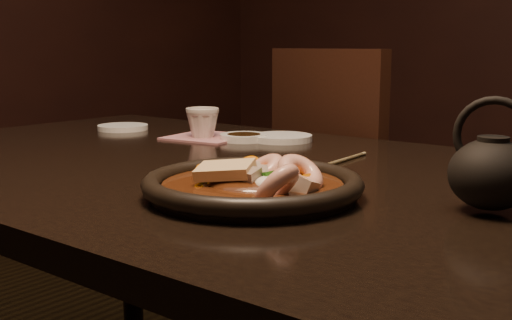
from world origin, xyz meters
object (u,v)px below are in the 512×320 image
Objects in this scene: table at (232,208)px; plate at (253,186)px; teapot at (492,170)px; tea_cup at (203,122)px; chair at (360,211)px.

table is 0.25m from plate.
teapot is (0.46, -0.04, 0.13)m from table.
table is 0.36m from tea_cup.
chair reaches higher than table.
plate is (0.29, -0.81, 0.25)m from chair.
table is at bearing -38.08° from tea_cup.
plate is 2.15× the size of teapot.
table is 1.69× the size of chair.
teapot is at bearing 23.38° from plate.
chair is 6.66× the size of teapot.
table is 21.25× the size of tea_cup.
tea_cup is (-0.27, 0.21, 0.11)m from table.
chair is 3.10× the size of plate.
plate is at bearing 128.17° from chair.
chair reaches higher than tea_cup.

